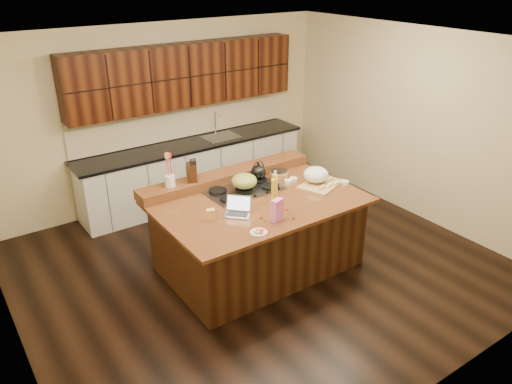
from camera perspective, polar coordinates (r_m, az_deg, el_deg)
room at (r=5.70m, az=0.29°, el=3.02°), size 5.52×5.02×2.72m
island at (r=6.09m, az=0.27°, el=-4.74°), size 2.40×1.60×0.92m
back_ledge at (r=6.38m, az=-3.33°, el=1.87°), size 2.40×0.30×0.12m
cooktop at (r=6.09m, az=-1.34°, el=0.27°), size 0.92×0.52×0.05m
back_counter at (r=7.77m, az=-7.39°, el=6.01°), size 3.70×0.66×2.40m
kettle at (r=6.30m, az=0.27°, el=2.29°), size 0.25×0.25×0.17m
green_bowl at (r=6.04m, az=-1.35°, el=1.27°), size 0.37×0.37×0.17m
laptop at (r=5.54m, az=-2.09°, el=-1.99°), size 0.35×0.35×0.19m
oil_bottle at (r=5.81m, az=2.08°, el=0.27°), size 0.08×0.08×0.27m
vinegar_bottle at (r=5.98m, az=2.18°, el=0.90°), size 0.08×0.08×0.25m
wooden_tray at (r=6.29m, az=7.01°, el=1.74°), size 0.64×0.56×0.22m
ramekin_a at (r=6.36m, az=10.16°, el=1.05°), size 0.10×0.10×0.04m
ramekin_b at (r=6.37m, az=4.27°, el=1.44°), size 0.12×0.12×0.04m
ramekin_c at (r=6.31m, az=3.71°, el=1.20°), size 0.12×0.12×0.04m
strainer_bowl at (r=6.43m, az=2.66°, el=1.93°), size 0.24×0.24×0.09m
kitchen_timer at (r=6.40m, az=9.21°, el=1.38°), size 0.09×0.09×0.07m
pink_bag at (r=5.36m, az=2.41°, el=-2.08°), size 0.15×0.11×0.25m
candy_plate at (r=5.17m, az=0.31°, el=-4.62°), size 0.20×0.20×0.01m
package_box at (r=5.42m, az=-5.18°, el=-2.59°), size 0.10×0.09×0.12m
utensil_crock at (r=5.99m, az=-9.80°, el=1.29°), size 0.15×0.15×0.14m
knife_block at (r=6.09m, az=-7.37°, el=2.25°), size 0.16×0.20×0.22m
gumdrop_0 at (r=5.45m, az=0.70°, el=-2.93°), size 0.02×0.02×0.02m
gumdrop_1 at (r=5.52m, az=2.39°, el=-2.60°), size 0.02×0.02×0.02m
gumdrop_2 at (r=5.45m, az=4.32°, el=-3.03°), size 0.02×0.02×0.02m
gumdrop_3 at (r=5.39m, az=1.08°, el=-3.30°), size 0.02×0.02×0.02m
gumdrop_4 at (r=5.37m, az=2.27°, el=-3.43°), size 0.02×0.02×0.02m
gumdrop_5 at (r=5.47m, az=1.83°, el=-2.83°), size 0.02×0.02×0.02m
gumdrop_6 at (r=5.64m, az=3.47°, el=-1.96°), size 0.02×0.02×0.02m
gumdrop_7 at (r=5.44m, az=3.38°, el=-3.03°), size 0.02×0.02×0.02m
gumdrop_8 at (r=5.44m, az=0.53°, el=-2.99°), size 0.02×0.02×0.02m
gumdrop_9 at (r=5.52m, az=2.16°, el=-2.58°), size 0.02×0.02×0.02m
gumdrop_10 at (r=5.63m, az=3.66°, el=-2.05°), size 0.02×0.02×0.02m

